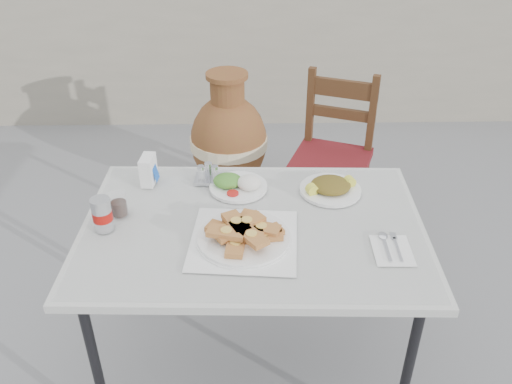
{
  "coord_description": "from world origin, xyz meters",
  "views": [
    {
      "loc": [
        0.05,
        -1.68,
        1.93
      ],
      "look_at": [
        0.09,
        -0.03,
        0.87
      ],
      "focal_mm": 38.0,
      "sensor_mm": 36.0,
      "label": 1
    }
  ],
  "objects_px": {
    "cafe_table": "(253,236)",
    "soda_can": "(102,214)",
    "salad_chopped_plate": "(331,187)",
    "condiment_caddy": "(208,175)",
    "salad_rice_plate": "(238,184)",
    "cola_glass": "(119,205)",
    "pide_plate": "(244,232)",
    "chair": "(332,156)",
    "napkin_holder": "(148,170)",
    "terracotta_urn": "(229,142)"
  },
  "relations": [
    {
      "from": "salad_rice_plate",
      "to": "cola_glass",
      "type": "distance_m",
      "value": 0.47
    },
    {
      "from": "cafe_table",
      "to": "salad_chopped_plate",
      "type": "distance_m",
      "value": 0.39
    },
    {
      "from": "pide_plate",
      "to": "soda_can",
      "type": "bearing_deg",
      "value": 171.2
    },
    {
      "from": "pide_plate",
      "to": "soda_can",
      "type": "relative_size",
      "value": 3.15
    },
    {
      "from": "chair",
      "to": "condiment_caddy",
      "type": "bearing_deg",
      "value": -110.33
    },
    {
      "from": "salad_rice_plate",
      "to": "terracotta_urn",
      "type": "distance_m",
      "value": 1.2
    },
    {
      "from": "chair",
      "to": "cafe_table",
      "type": "bearing_deg",
      "value": -92.96
    },
    {
      "from": "terracotta_urn",
      "to": "cafe_table",
      "type": "bearing_deg",
      "value": -84.65
    },
    {
      "from": "soda_can",
      "to": "cola_glass",
      "type": "distance_m",
      "value": 0.1
    },
    {
      "from": "salad_chopped_plate",
      "to": "napkin_holder",
      "type": "distance_m",
      "value": 0.74
    },
    {
      "from": "salad_rice_plate",
      "to": "chair",
      "type": "xyz_separation_m",
      "value": [
        0.51,
        0.78,
        -0.31
      ]
    },
    {
      "from": "soda_can",
      "to": "cafe_table",
      "type": "bearing_deg",
      "value": 1.94
    },
    {
      "from": "pide_plate",
      "to": "salad_chopped_plate",
      "type": "bearing_deg",
      "value": 42.04
    },
    {
      "from": "napkin_holder",
      "to": "condiment_caddy",
      "type": "bearing_deg",
      "value": 7.79
    },
    {
      "from": "soda_can",
      "to": "salad_rice_plate",
      "type": "bearing_deg",
      "value": 29.06
    },
    {
      "from": "salad_rice_plate",
      "to": "terracotta_urn",
      "type": "xyz_separation_m",
      "value": [
        -0.07,
        1.13,
        -0.4
      ]
    },
    {
      "from": "napkin_holder",
      "to": "cola_glass",
      "type": "bearing_deg",
      "value": -103.22
    },
    {
      "from": "salad_chopped_plate",
      "to": "soda_can",
      "type": "bearing_deg",
      "value": -164.55
    },
    {
      "from": "salad_chopped_plate",
      "to": "condiment_caddy",
      "type": "bearing_deg",
      "value": 169.57
    },
    {
      "from": "cafe_table",
      "to": "soda_can",
      "type": "relative_size",
      "value": 10.05
    },
    {
      "from": "terracotta_urn",
      "to": "cola_glass",
      "type": "bearing_deg",
      "value": -105.79
    },
    {
      "from": "pide_plate",
      "to": "napkin_holder",
      "type": "xyz_separation_m",
      "value": [
        -0.39,
        0.39,
        0.03
      ]
    },
    {
      "from": "condiment_caddy",
      "to": "salad_rice_plate",
      "type": "bearing_deg",
      "value": -26.24
    },
    {
      "from": "salad_rice_plate",
      "to": "chair",
      "type": "bearing_deg",
      "value": 56.67
    },
    {
      "from": "salad_chopped_plate",
      "to": "cola_glass",
      "type": "relative_size",
      "value": 2.71
    },
    {
      "from": "cafe_table",
      "to": "pide_plate",
      "type": "xyz_separation_m",
      "value": [
        -0.03,
        -0.1,
        0.09
      ]
    },
    {
      "from": "salad_rice_plate",
      "to": "napkin_holder",
      "type": "height_order",
      "value": "napkin_holder"
    },
    {
      "from": "pide_plate",
      "to": "condiment_caddy",
      "type": "height_order",
      "value": "condiment_caddy"
    },
    {
      "from": "condiment_caddy",
      "to": "chair",
      "type": "distance_m",
      "value": 1.01
    },
    {
      "from": "soda_can",
      "to": "cola_glass",
      "type": "relative_size",
      "value": 1.4
    },
    {
      "from": "napkin_holder",
      "to": "salad_chopped_plate",
      "type": "bearing_deg",
      "value": -0.51
    },
    {
      "from": "soda_can",
      "to": "terracotta_urn",
      "type": "height_order",
      "value": "soda_can"
    },
    {
      "from": "salad_rice_plate",
      "to": "chair",
      "type": "relative_size",
      "value": 0.26
    },
    {
      "from": "salad_chopped_plate",
      "to": "condiment_caddy",
      "type": "distance_m",
      "value": 0.5
    },
    {
      "from": "salad_chopped_plate",
      "to": "chair",
      "type": "xyz_separation_m",
      "value": [
        0.14,
        0.81,
        -0.31
      ]
    },
    {
      "from": "condiment_caddy",
      "to": "chair",
      "type": "bearing_deg",
      "value": 48.71
    },
    {
      "from": "cafe_table",
      "to": "chair",
      "type": "distance_m",
      "value": 1.15
    },
    {
      "from": "salad_chopped_plate",
      "to": "soda_can",
      "type": "height_order",
      "value": "soda_can"
    },
    {
      "from": "salad_rice_plate",
      "to": "cola_glass",
      "type": "bearing_deg",
      "value": -158.44
    },
    {
      "from": "condiment_caddy",
      "to": "chair",
      "type": "relative_size",
      "value": 0.13
    },
    {
      "from": "chair",
      "to": "cola_glass",
      "type": "bearing_deg",
      "value": -113.99
    },
    {
      "from": "napkin_holder",
      "to": "condiment_caddy",
      "type": "height_order",
      "value": "napkin_holder"
    },
    {
      "from": "cafe_table",
      "to": "salad_rice_plate",
      "type": "relative_size",
      "value": 5.45
    },
    {
      "from": "soda_can",
      "to": "condiment_caddy",
      "type": "height_order",
      "value": "soda_can"
    },
    {
      "from": "cola_glass",
      "to": "pide_plate",
      "type": "bearing_deg",
      "value": -20.08
    },
    {
      "from": "napkin_holder",
      "to": "salad_rice_plate",
      "type": "bearing_deg",
      "value": -2.19
    },
    {
      "from": "cafe_table",
      "to": "pide_plate",
      "type": "relative_size",
      "value": 3.19
    },
    {
      "from": "cafe_table",
      "to": "pide_plate",
      "type": "bearing_deg",
      "value": -109.19
    },
    {
      "from": "cafe_table",
      "to": "condiment_caddy",
      "type": "xyz_separation_m",
      "value": [
        -0.18,
        0.31,
        0.08
      ]
    },
    {
      "from": "cola_glass",
      "to": "salad_chopped_plate",
      "type": "bearing_deg",
      "value": 9.98
    }
  ]
}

